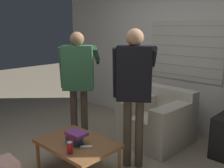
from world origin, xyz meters
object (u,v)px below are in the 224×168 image
Objects in this scene: person_right_standing at (134,82)px; book_stack at (75,137)px; soda_can at (70,148)px; spare_remote at (86,147)px; armchair_beige at (158,121)px; person_left_standing at (78,75)px; coffee_table at (77,145)px.

person_right_standing is 0.93m from book_stack.
book_stack is 0.23m from soda_can.
person_right_standing is 6.85× the size of book_stack.
armchair_beige is at bearing 131.09° from spare_remote.
person_left_standing is at bearing 136.91° from book_stack.
armchair_beige is 1.36m from person_left_standing.
coffee_table is at bearing 124.93° from soda_can.
person_left_standing is 1.01m from book_stack.
soda_can is (0.14, -0.18, -0.02)m from book_stack.
spare_remote is at bearing -9.08° from coffee_table.
coffee_table is 7.38× the size of spare_remote.
armchair_beige reaches higher than spare_remote.
soda_can is at bearing -141.92° from person_right_standing.
person_right_standing is 0.92m from spare_remote.
coffee_table is (-0.21, -1.37, 0.02)m from armchair_beige.
book_stack is at bearing -156.51° from person_right_standing.
coffee_table is at bearing 117.46° from book_stack.
book_stack is 1.95× the size of soda_can.
armchair_beige is 1.44m from book_stack.
book_stack is at bearing -133.83° from spare_remote.
armchair_beige is 0.55× the size of person_right_standing.
person_left_standing is 0.97m from person_right_standing.
armchair_beige is 7.51× the size of spare_remote.
armchair_beige reaches higher than coffee_table.
book_stack is (-0.36, -0.61, -0.60)m from person_right_standing.
person_right_standing is (0.96, 0.05, 0.03)m from person_left_standing.
spare_remote is (0.20, -0.03, 0.05)m from coffee_table.
armchair_beige is at bearing 65.61° from person_right_standing.
coffee_table is at bearing 83.54° from armchair_beige.
person_left_standing is 1.15m from spare_remote.
spare_remote is (0.04, 0.20, -0.05)m from soda_can.
book_stack reaches higher than coffee_table.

